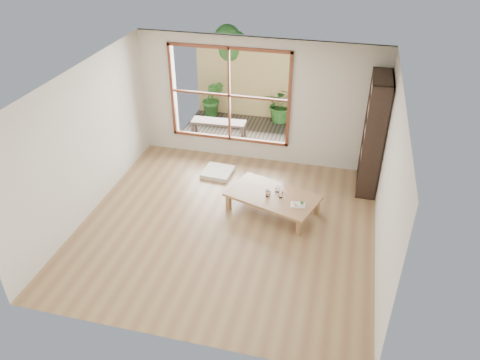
# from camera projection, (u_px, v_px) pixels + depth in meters

# --- Properties ---
(ground) EXTENTS (5.00, 5.00, 0.00)m
(ground) POSITION_uv_depth(u_px,v_px,m) (227.00, 225.00, 8.14)
(ground) COLOR #987A4C
(ground) RESTS_ON ground
(low_table) EXTENTS (1.77, 1.33, 0.34)m
(low_table) POSITION_uv_depth(u_px,v_px,m) (273.00, 197.00, 8.34)
(low_table) COLOR #966C48
(low_table) RESTS_ON ground
(floor_cushion) EXTENTS (0.61, 0.61, 0.08)m
(floor_cushion) POSITION_uv_depth(u_px,v_px,m) (218.00, 172.00, 9.57)
(floor_cushion) COLOR white
(floor_cushion) RESTS_ON ground
(bookshelf) EXTENTS (0.36, 1.00, 2.23)m
(bookshelf) POSITION_uv_depth(u_px,v_px,m) (374.00, 135.00, 8.63)
(bookshelf) COLOR #33221C
(bookshelf) RESTS_ON ground
(glass_tall) EXTENTS (0.07, 0.07, 0.13)m
(glass_tall) POSITION_uv_depth(u_px,v_px,m) (268.00, 193.00, 8.25)
(glass_tall) COLOR silver
(glass_tall) RESTS_ON low_table
(glass_mid) EXTENTS (0.07, 0.07, 0.11)m
(glass_mid) POSITION_uv_depth(u_px,v_px,m) (281.00, 195.00, 8.22)
(glass_mid) COLOR silver
(glass_mid) RESTS_ON low_table
(glass_short) EXTENTS (0.08, 0.08, 0.10)m
(glass_short) POSITION_uv_depth(u_px,v_px,m) (277.00, 189.00, 8.38)
(glass_short) COLOR silver
(glass_short) RESTS_ON low_table
(glass_small) EXTENTS (0.06, 0.06, 0.08)m
(glass_small) POSITION_uv_depth(u_px,v_px,m) (269.00, 192.00, 8.32)
(glass_small) COLOR silver
(glass_small) RESTS_ON low_table
(food_tray) EXTENTS (0.27, 0.20, 0.08)m
(food_tray) POSITION_uv_depth(u_px,v_px,m) (299.00, 204.00, 8.04)
(food_tray) COLOR white
(food_tray) RESTS_ON low_table
(deck) EXTENTS (2.80, 2.00, 0.05)m
(deck) POSITION_uv_depth(u_px,v_px,m) (242.00, 133.00, 11.18)
(deck) COLOR #3E362D
(deck) RESTS_ON ground
(garden_bench) EXTENTS (1.27, 0.42, 0.40)m
(garden_bench) POSITION_uv_depth(u_px,v_px,m) (219.00, 123.00, 10.79)
(garden_bench) COLOR #33221C
(garden_bench) RESTS_ON deck
(bamboo_fence) EXTENTS (2.80, 0.06, 1.80)m
(bamboo_fence) POSITION_uv_depth(u_px,v_px,m) (252.00, 82.00, 11.52)
(bamboo_fence) COLOR tan
(bamboo_fence) RESTS_ON ground
(shrub_right) EXTENTS (0.96, 0.87, 0.93)m
(shrub_right) POSITION_uv_depth(u_px,v_px,m) (282.00, 104.00, 11.44)
(shrub_right) COLOR #366926
(shrub_right) RESTS_ON deck
(shrub_left) EXTENTS (0.60, 0.51, 0.99)m
(shrub_left) POSITION_uv_depth(u_px,v_px,m) (213.00, 99.00, 11.62)
(shrub_left) COLOR #366926
(shrub_left) RESTS_ON deck
(garden_tree) EXTENTS (1.04, 0.85, 2.22)m
(garden_tree) POSITION_uv_depth(u_px,v_px,m) (228.00, 48.00, 11.52)
(garden_tree) COLOR #4C3D2D
(garden_tree) RESTS_ON ground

